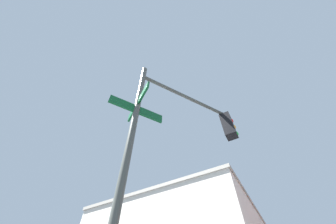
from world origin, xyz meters
name	(u,v)px	position (x,y,z in m)	size (l,w,h in m)	color
traffic_signal_near	(187,132)	(-6.33, -6.04, 4.15)	(1.94, 2.89, 5.89)	#474C47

